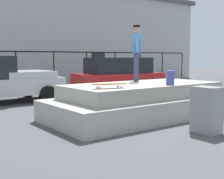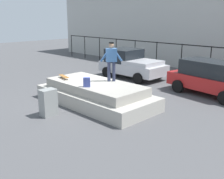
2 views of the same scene
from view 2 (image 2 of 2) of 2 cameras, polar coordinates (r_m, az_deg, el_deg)
The scene contains 10 objects.
ground_plane at distance 12.76m, azimuth -4.91°, elevation -1.97°, with size 60.00×60.00×0.00m, color #4C4C4F.
concrete_ledge at distance 11.93m, azimuth -3.48°, elevation -0.97°, with size 5.56×2.54×0.96m.
skateboarder at distance 11.83m, azimuth -0.13°, elevation 6.49°, with size 0.65×0.86×1.71m.
skateboard at distance 12.69m, azimuth -10.09°, elevation 2.72°, with size 0.85×0.39×0.12m.
backpack at distance 11.07m, azimuth -5.32°, elevation 1.56°, with size 0.28×0.20×0.39m, color #3F4C99.
car_silver_pickup_near at distance 17.10m, azimuth 3.97°, elevation 5.45°, with size 4.17×2.24×1.75m.
car_red_hatchback_mid at distance 13.99m, azimuth 20.24°, elevation 2.44°, with size 4.36×2.39×1.68m.
utility_box at distance 10.74m, azimuth -13.24°, elevation -2.69°, with size 0.44×0.60×1.06m, color gray.
fence_row at distance 18.48m, azimuth 14.40°, elevation 7.30°, with size 24.06×0.06×2.01m.
warehouse_building at distance 23.45m, azimuth 22.16°, elevation 12.42°, with size 30.77×8.20×6.12m.
Camera 2 is at (9.40, -7.78, 3.74)m, focal length 43.53 mm.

